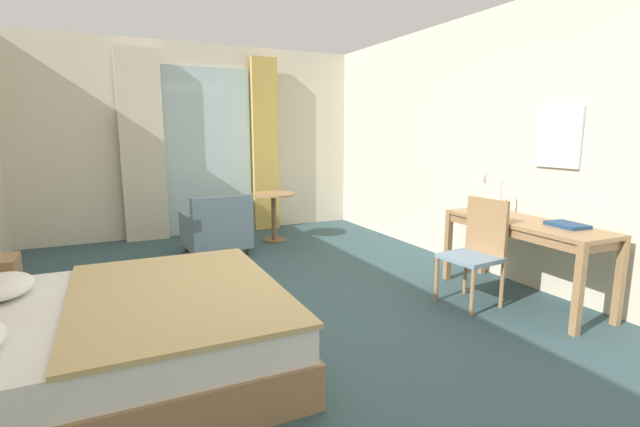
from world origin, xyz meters
TOP-DOWN VIEW (x-y plane):
  - ground at (0.00, 0.00)m, footprint 5.68×7.84m
  - wall_back at (0.00, 3.66)m, footprint 5.28×0.12m
  - wall_right at (2.58, 0.00)m, footprint 0.12×7.44m
  - balcony_glass_door at (0.11, 3.58)m, footprint 1.39×0.02m
  - curtain_panel_left at (-0.81, 3.48)m, footprint 0.60×0.10m
  - curtain_panel_right at (1.02, 3.48)m, footprint 0.41×0.10m
  - bed at (-1.35, -0.46)m, footprint 2.08×1.87m
  - writing_desk at (2.14, -0.60)m, footprint 0.59×1.59m
  - desk_chair at (1.69, -0.48)m, footprint 0.47×0.50m
  - desk_lamp at (2.10, -0.14)m, footprint 0.28×0.25m
  - closed_book at (2.24, -0.94)m, footprint 0.26×0.34m
  - armchair_by_window at (-0.07, 2.23)m, footprint 0.82×0.78m
  - round_cafe_table at (0.84, 2.61)m, footprint 0.61×0.61m
  - wall_mirror at (2.50, -0.60)m, footprint 0.02×0.45m

SIDE VIEW (x-z plane):
  - ground at x=0.00m, z-range -0.10..0.00m
  - bed at x=-1.35m, z-range -0.24..0.80m
  - armchair_by_window at x=-0.07m, z-range -0.07..0.71m
  - round_cafe_table at x=0.84m, z-range 0.16..0.86m
  - desk_chair at x=1.69m, z-range 0.05..1.02m
  - writing_desk at x=2.14m, z-range 0.29..1.04m
  - closed_book at x=2.24m, z-range 0.76..0.79m
  - desk_lamp at x=2.10m, z-range 0.84..1.29m
  - balcony_glass_door at x=0.11m, z-range 0.00..2.52m
  - curtain_panel_left at x=-0.81m, z-range 0.00..2.70m
  - curtain_panel_right at x=1.02m, z-range 0.00..2.70m
  - wall_back at x=0.00m, z-range 0.00..2.86m
  - wall_right at x=2.58m, z-range 0.00..2.86m
  - wall_mirror at x=2.50m, z-range 1.23..1.79m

